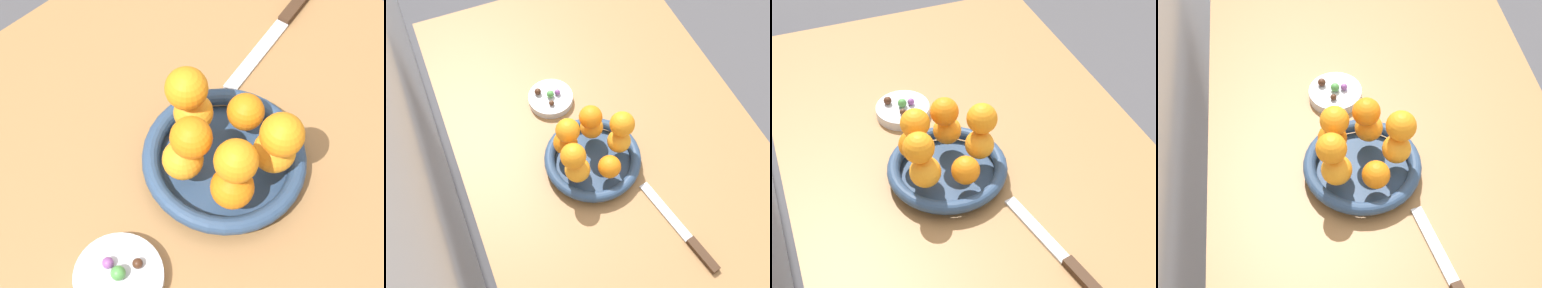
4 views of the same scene
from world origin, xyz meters
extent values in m
plane|color=#4C4C51|center=(0.00, 0.00, 0.00)|extent=(6.00, 6.00, 0.00)
cube|color=#9E7042|center=(0.00, 0.00, 0.72)|extent=(1.10, 0.76, 0.04)
cylinder|color=#9E7042|center=(-0.49, -0.32, 0.35)|extent=(0.05, 0.05, 0.70)
cylinder|color=#9E7042|center=(0.49, -0.32, 0.35)|extent=(0.05, 0.05, 0.70)
cylinder|color=#9E7042|center=(0.49, 0.32, 0.35)|extent=(0.05, 0.05, 0.70)
cylinder|color=navy|center=(-0.11, 0.07, 0.75)|extent=(0.20, 0.20, 0.01)
torus|color=navy|center=(-0.11, 0.07, 0.77)|extent=(0.24, 0.24, 0.03)
cylinder|color=silver|center=(0.11, 0.09, 0.75)|extent=(0.12, 0.12, 0.02)
sphere|color=orange|center=(-0.15, 0.12, 0.81)|extent=(0.06, 0.06, 0.06)
sphere|color=orange|center=(-0.17, 0.05, 0.81)|extent=(0.05, 0.05, 0.05)
sphere|color=orange|center=(-0.11, 0.00, 0.81)|extent=(0.06, 0.06, 0.06)
sphere|color=orange|center=(-0.05, 0.04, 0.81)|extent=(0.06, 0.06, 0.06)
sphere|color=orange|center=(-0.07, 0.12, 0.81)|extent=(0.06, 0.06, 0.06)
sphere|color=orange|center=(-0.08, 0.12, 0.87)|extent=(0.06, 0.06, 0.06)
sphere|color=orange|center=(-0.11, -0.01, 0.87)|extent=(0.06, 0.06, 0.06)
sphere|color=orange|center=(-0.14, 0.13, 0.87)|extent=(0.06, 0.06, 0.06)
sphere|color=orange|center=(-0.06, 0.05, 0.87)|extent=(0.06, 0.06, 0.06)
sphere|color=#8C4C99|center=(0.11, 0.07, 0.77)|extent=(0.02, 0.02, 0.02)
sphere|color=#4C9947|center=(0.11, 0.09, 0.77)|extent=(0.02, 0.02, 0.02)
sphere|color=#472819|center=(0.13, 0.12, 0.77)|extent=(0.02, 0.02, 0.02)
sphere|color=#472819|center=(0.08, 0.10, 0.77)|extent=(0.01, 0.01, 0.01)
cube|color=#3F2819|center=(-0.42, -0.07, 0.75)|extent=(0.09, 0.04, 0.01)
cube|color=silver|center=(-0.30, -0.04, 0.74)|extent=(0.17, 0.06, 0.01)
camera|label=1|loc=(0.20, 0.33, 1.51)|focal=55.00mm
camera|label=2|loc=(-0.65, 0.33, 1.79)|focal=45.00mm
camera|label=3|loc=(-0.90, 0.33, 1.58)|focal=55.00mm
camera|label=4|loc=(-0.83, 0.19, 1.70)|focal=55.00mm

